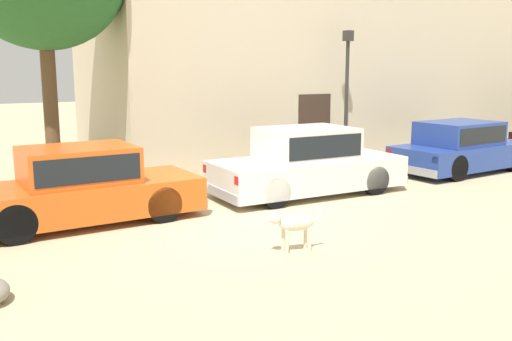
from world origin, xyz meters
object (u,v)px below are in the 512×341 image
Objects in this scene: parked_sedan_third at (461,147)px; stray_dog_spotted at (293,224)px; parked_sedan_second at (307,162)px; street_lamp at (347,82)px; parked_sedan_nearest at (81,186)px.

parked_sedan_third is 8.55m from stray_dog_spotted.
parked_sedan_third is at bearing -144.89° from stray_dog_spotted.
parked_sedan_second reaches higher than parked_sedan_third.
parked_sedan_second is 1.03× the size of parked_sedan_third.
street_lamp reaches higher than stray_dog_spotted.
parked_sedan_second is at bearing -116.53° from stray_dog_spotted.
parked_sedan_third is 1.16× the size of street_lamp.
stray_dog_spotted is (2.43, -3.38, -0.26)m from parked_sedan_nearest.
parked_sedan_third is (5.27, 0.14, -0.04)m from parked_sedan_second.
parked_sedan_third is at bearing -37.31° from street_lamp.
parked_sedan_second is (4.99, -0.11, 0.04)m from parked_sedan_nearest.
stray_dog_spotted is 0.25× the size of street_lamp.
parked_sedan_second is 5.27m from parked_sedan_third.
street_lamp is at bearing 139.37° from parked_sedan_third.
parked_sedan_nearest reaches higher than stray_dog_spotted.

